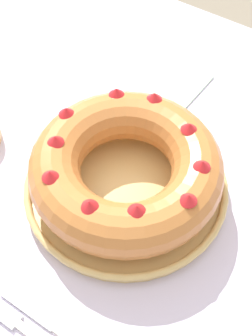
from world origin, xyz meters
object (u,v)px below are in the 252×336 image
object	(u,v)px
fork	(32,335)
napkin	(180,86)
cake_knife	(57,328)
serving_dish	(126,187)
bundt_cake	(126,168)

from	to	relation	value
fork	napkin	bearing A→B (deg)	3.69
cake_knife	napkin	bearing A→B (deg)	12.69
serving_dish	cake_knife	distance (m)	0.26
serving_dish	fork	size ratio (longest dim) A/B	1.79
bundt_cake	cake_knife	bearing A→B (deg)	-168.66
bundt_cake	cake_knife	xyz separation A→B (m)	(-0.25, -0.05, -0.07)
bundt_cake	fork	bearing A→B (deg)	-174.31
bundt_cake	fork	size ratio (longest dim) A/B	1.63
fork	cake_knife	size ratio (longest dim) A/B	1.09
napkin	fork	bearing A→B (deg)	-171.58
serving_dish	bundt_cake	bearing A→B (deg)	79.74
bundt_cake	cake_knife	size ratio (longest dim) A/B	1.79
bundt_cake	fork	distance (m)	0.29
cake_knife	serving_dish	bearing A→B (deg)	12.82
cake_knife	napkin	distance (m)	0.55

